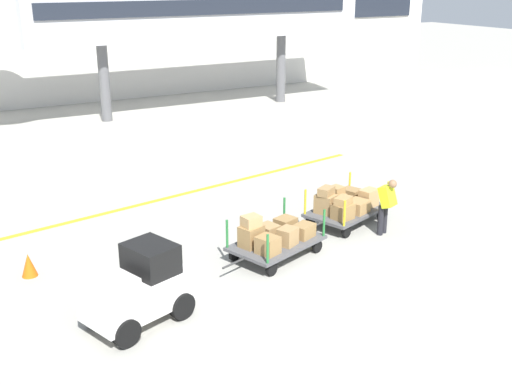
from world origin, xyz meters
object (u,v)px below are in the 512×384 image
Objects in this scene: baggage_tug at (139,288)px; baggage_handler at (386,204)px; baggage_cart_middle at (345,205)px; baggage_cart_lead at (274,237)px; safety_cone_near at (29,265)px.

baggage_handler is at bearing 8.39° from baggage_tug.
baggage_cart_middle is 1.97× the size of baggage_handler.
baggage_tug is 0.76× the size of baggage_cart_middle.
baggage_tug is at bearing -171.61° from baggage_handler.
baggage_handler is at bearing -3.82° from baggage_cart_lead.
baggage_tug reaches higher than baggage_cart_middle.
baggage_cart_middle is at bearing 111.50° from baggage_handler.
baggage_cart_middle is (2.85, 0.92, 0.03)m from baggage_cart_lead.
baggage_cart_lead reaches higher than safety_cone_near.
baggage_cart_lead is 5.59× the size of safety_cone_near.
safety_cone_near is (-8.74, 2.12, -0.59)m from baggage_handler.
baggage_tug is 3.57m from safety_cone_near.
baggage_cart_middle is 5.59× the size of safety_cone_near.
baggage_cart_lead is 5.76m from safety_cone_near.
baggage_cart_lead is (3.89, 1.28, -0.22)m from baggage_tug.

